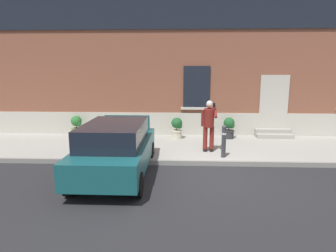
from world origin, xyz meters
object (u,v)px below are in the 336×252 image
at_px(bollard_far_left, 121,139).
at_px(person_on_phone, 209,123).
at_px(bollard_near_person, 224,140).
at_px(planter_cream, 177,127).
at_px(planter_olive, 77,125).
at_px(planter_charcoal, 229,127).
at_px(hatchback_car_teal, 116,148).
at_px(planter_terracotta, 125,127).

xyz_separation_m(bollard_far_left, person_on_phone, (2.87, 0.64, 0.44)).
height_order(bollard_near_person, planter_cream, bollard_near_person).
bearing_deg(person_on_phone, planter_cream, 133.39).
bearing_deg(bollard_near_person, person_on_phone, 123.61).
distance_m(bollard_far_left, planter_olive, 3.71).
height_order(planter_olive, planter_cream, same).
bearing_deg(planter_charcoal, person_on_phone, -116.74).
distance_m(hatchback_car_teal, planter_charcoal, 5.49).
height_order(bollard_near_person, planter_terracotta, bollard_near_person).
bearing_deg(bollard_far_left, bollard_near_person, 0.00).
bearing_deg(bollard_near_person, hatchback_car_teal, -156.23).
relative_size(bollard_near_person, person_on_phone, 0.60).
bearing_deg(bollard_far_left, person_on_phone, 12.49).
relative_size(hatchback_car_teal, bollard_far_left, 3.89).
xyz_separation_m(bollard_far_left, planter_terracotta, (-0.33, 2.49, -0.11)).
relative_size(planter_olive, planter_cream, 1.00).
bearing_deg(planter_cream, planter_charcoal, 3.48).
height_order(planter_terracotta, planter_charcoal, same).
distance_m(bollard_near_person, planter_olive, 6.38).
height_order(hatchback_car_teal, person_on_phone, person_on_phone).
bearing_deg(bollard_far_left, planter_terracotta, 97.48).
distance_m(person_on_phone, planter_cream, 2.24).
bearing_deg(planter_terracotta, hatchback_car_teal, -82.85).
height_order(bollard_far_left, planter_charcoal, bollard_far_left).
xyz_separation_m(hatchback_car_teal, person_on_phone, (2.72, 2.02, 0.36)).
relative_size(hatchback_car_teal, planter_cream, 4.73).
xyz_separation_m(planter_olive, planter_cream, (4.21, -0.28, 0.00)).
bearing_deg(planter_charcoal, bollard_far_left, -145.78).
distance_m(bollard_near_person, bollard_far_left, 3.30).
relative_size(person_on_phone, planter_cream, 2.04).
xyz_separation_m(hatchback_car_teal, bollard_far_left, (-0.16, 1.38, -0.08)).
distance_m(planter_terracotta, planter_charcoal, 4.21).
bearing_deg(planter_olive, bollard_near_person, -26.01).
height_order(hatchback_car_teal, planter_charcoal, hatchback_car_teal).
distance_m(person_on_phone, planter_terracotta, 3.74).
xyz_separation_m(planter_cream, planter_charcoal, (2.11, 0.13, 0.00)).
relative_size(planter_olive, planter_terracotta, 1.00).
bearing_deg(hatchback_car_teal, planter_charcoal, 47.21).
relative_size(planter_terracotta, planter_charcoal, 1.00).
distance_m(hatchback_car_teal, planter_olive, 4.92).
relative_size(bollard_near_person, bollard_far_left, 1.00).
relative_size(hatchback_car_teal, planter_terracotta, 4.73).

